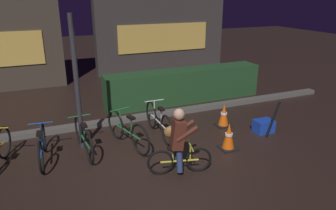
{
  "coord_description": "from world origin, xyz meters",
  "views": [
    {
      "loc": [
        -2.27,
        -5.2,
        3.13
      ],
      "look_at": [
        0.2,
        0.6,
        0.9
      ],
      "focal_mm": 34.28,
      "sensor_mm": 36.0,
      "label": 1
    }
  ],
  "objects_px": {
    "parked_bike_center_left": "(83,138)",
    "traffic_cone_near": "(229,137)",
    "street_post": "(77,84)",
    "cyclist": "(178,141)",
    "parked_bike_right_mid": "(159,121)",
    "blue_crate": "(264,126)",
    "traffic_cone_far": "(224,115)",
    "parked_bike_center_right": "(127,131)",
    "parked_bike_left_mid": "(42,146)",
    "closed_umbrella": "(273,119)"
  },
  "relations": [
    {
      "from": "street_post",
      "to": "traffic_cone_far",
      "type": "height_order",
      "value": "street_post"
    },
    {
      "from": "parked_bike_right_mid",
      "to": "traffic_cone_far",
      "type": "distance_m",
      "value": 1.68
    },
    {
      "from": "street_post",
      "to": "blue_crate",
      "type": "xyz_separation_m",
      "value": [
        4.05,
        -0.9,
        -1.23
      ]
    },
    {
      "from": "traffic_cone_near",
      "to": "cyclist",
      "type": "xyz_separation_m",
      "value": [
        -1.37,
        -0.43,
        0.35
      ]
    },
    {
      "from": "parked_bike_left_mid",
      "to": "closed_umbrella",
      "type": "xyz_separation_m",
      "value": [
        4.88,
        -0.84,
        0.09
      ]
    },
    {
      "from": "parked_bike_left_mid",
      "to": "traffic_cone_near",
      "type": "xyz_separation_m",
      "value": [
        3.61,
        -0.99,
        -0.04
      ]
    },
    {
      "from": "parked_bike_right_mid",
      "to": "traffic_cone_near",
      "type": "xyz_separation_m",
      "value": [
        1.1,
        -1.19,
        -0.07
      ]
    },
    {
      "from": "traffic_cone_near",
      "to": "cyclist",
      "type": "bearing_deg",
      "value": -162.45
    },
    {
      "from": "traffic_cone_near",
      "to": "blue_crate",
      "type": "relative_size",
      "value": 1.31
    },
    {
      "from": "traffic_cone_far",
      "to": "cyclist",
      "type": "bearing_deg",
      "value": -141.85
    },
    {
      "from": "parked_bike_center_left",
      "to": "traffic_cone_far",
      "type": "relative_size",
      "value": 2.79
    },
    {
      "from": "street_post",
      "to": "parked_bike_center_right",
      "type": "bearing_deg",
      "value": -20.97
    },
    {
      "from": "parked_bike_center_right",
      "to": "parked_bike_left_mid",
      "type": "bearing_deg",
      "value": 74.11
    },
    {
      "from": "parked_bike_left_mid",
      "to": "traffic_cone_near",
      "type": "distance_m",
      "value": 3.74
    },
    {
      "from": "parked_bike_center_right",
      "to": "cyclist",
      "type": "xyz_separation_m",
      "value": [
        0.54,
        -1.39,
        0.28
      ]
    },
    {
      "from": "parked_bike_center_right",
      "to": "closed_umbrella",
      "type": "distance_m",
      "value": 3.28
    },
    {
      "from": "traffic_cone_near",
      "to": "traffic_cone_far",
      "type": "bearing_deg",
      "value": 62.31
    },
    {
      "from": "traffic_cone_near",
      "to": "blue_crate",
      "type": "distance_m",
      "value": 1.3
    },
    {
      "from": "traffic_cone_far",
      "to": "closed_umbrella",
      "type": "height_order",
      "value": "closed_umbrella"
    },
    {
      "from": "parked_bike_center_right",
      "to": "parked_bike_right_mid",
      "type": "relative_size",
      "value": 0.97
    },
    {
      "from": "street_post",
      "to": "traffic_cone_far",
      "type": "bearing_deg",
      "value": -3.51
    },
    {
      "from": "parked_bike_center_right",
      "to": "traffic_cone_far",
      "type": "distance_m",
      "value": 2.49
    },
    {
      "from": "parked_bike_center_left",
      "to": "traffic_cone_near",
      "type": "height_order",
      "value": "parked_bike_center_left"
    },
    {
      "from": "parked_bike_center_left",
      "to": "blue_crate",
      "type": "xyz_separation_m",
      "value": [
        4.05,
        -0.61,
        -0.18
      ]
    },
    {
      "from": "cyclist",
      "to": "parked_bike_center_right",
      "type": "bearing_deg",
      "value": 125.87
    },
    {
      "from": "parked_bike_center_right",
      "to": "cyclist",
      "type": "bearing_deg",
      "value": -173.29
    },
    {
      "from": "street_post",
      "to": "parked_bike_center_right",
      "type": "xyz_separation_m",
      "value": [
        0.9,
        -0.35,
        -1.03
      ]
    },
    {
      "from": "street_post",
      "to": "parked_bike_right_mid",
      "type": "bearing_deg",
      "value": -3.58
    },
    {
      "from": "cyclist",
      "to": "parked_bike_right_mid",
      "type": "bearing_deg",
      "value": 95.32
    },
    {
      "from": "traffic_cone_far",
      "to": "street_post",
      "type": "bearing_deg",
      "value": 176.49
    },
    {
      "from": "parked_bike_right_mid",
      "to": "cyclist",
      "type": "relative_size",
      "value": 1.34
    },
    {
      "from": "street_post",
      "to": "blue_crate",
      "type": "height_order",
      "value": "street_post"
    },
    {
      "from": "blue_crate",
      "to": "cyclist",
      "type": "distance_m",
      "value": 2.78
    },
    {
      "from": "street_post",
      "to": "cyclist",
      "type": "height_order",
      "value": "street_post"
    },
    {
      "from": "traffic_cone_far",
      "to": "closed_umbrella",
      "type": "xyz_separation_m",
      "value": [
        0.7,
        -0.94,
        0.14
      ]
    },
    {
      "from": "street_post",
      "to": "parked_bike_left_mid",
      "type": "relative_size",
      "value": 1.82
    },
    {
      "from": "blue_crate",
      "to": "cyclist",
      "type": "xyz_separation_m",
      "value": [
        -2.6,
        -0.83,
        0.48
      ]
    },
    {
      "from": "closed_umbrella",
      "to": "street_post",
      "type": "bearing_deg",
      "value": 158.55
    },
    {
      "from": "parked_bike_right_mid",
      "to": "traffic_cone_far",
      "type": "xyz_separation_m",
      "value": [
        1.68,
        -0.1,
        -0.08
      ]
    },
    {
      "from": "closed_umbrella",
      "to": "traffic_cone_near",
      "type": "bearing_deg",
      "value": -178.97
    },
    {
      "from": "parked_bike_left_mid",
      "to": "cyclist",
      "type": "height_order",
      "value": "cyclist"
    },
    {
      "from": "street_post",
      "to": "closed_umbrella",
      "type": "height_order",
      "value": "street_post"
    },
    {
      "from": "parked_bike_center_right",
      "to": "blue_crate",
      "type": "distance_m",
      "value": 3.2
    },
    {
      "from": "parked_bike_left_mid",
      "to": "parked_bike_right_mid",
      "type": "bearing_deg",
      "value": -79.91
    },
    {
      "from": "traffic_cone_near",
      "to": "closed_umbrella",
      "type": "distance_m",
      "value": 1.28
    },
    {
      "from": "street_post",
      "to": "cyclist",
      "type": "xyz_separation_m",
      "value": [
        1.44,
        -1.73,
        -0.75
      ]
    },
    {
      "from": "parked_bike_right_mid",
      "to": "blue_crate",
      "type": "height_order",
      "value": "parked_bike_right_mid"
    },
    {
      "from": "parked_bike_left_mid",
      "to": "blue_crate",
      "type": "distance_m",
      "value": 4.88
    },
    {
      "from": "parked_bike_center_right",
      "to": "parked_bike_right_mid",
      "type": "height_order",
      "value": "same"
    },
    {
      "from": "parked_bike_left_mid",
      "to": "traffic_cone_near",
      "type": "height_order",
      "value": "parked_bike_left_mid"
    }
  ]
}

